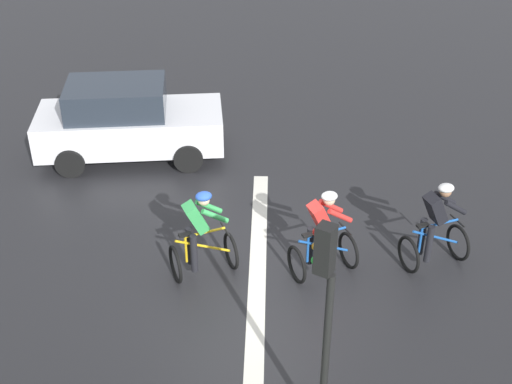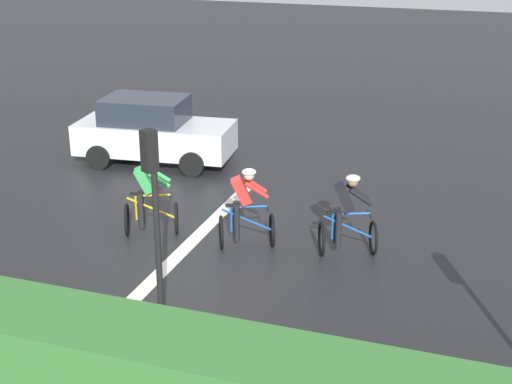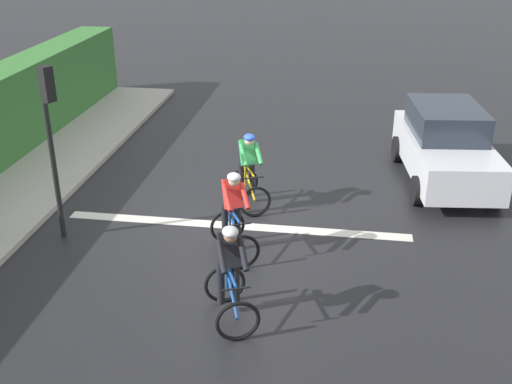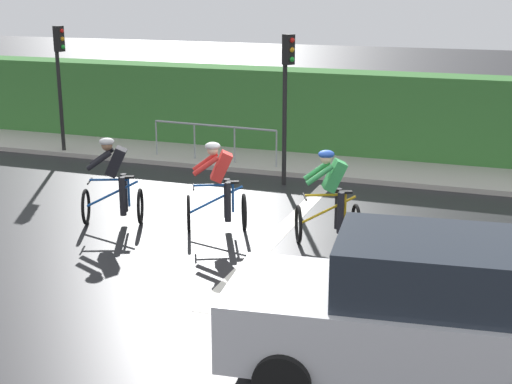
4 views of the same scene
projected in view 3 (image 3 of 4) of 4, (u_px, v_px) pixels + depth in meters
The scene contains 7 objects.
ground_plane at pixel (237, 223), 12.66m from camera, with size 80.00×80.00×0.00m, color black.
road_marking_stop_line at pixel (236, 226), 12.53m from camera, with size 7.00×0.30×0.01m, color silver.
cyclist_lead at pixel (230, 275), 9.36m from camera, with size 1.03×1.26×1.66m.
cyclist_second at pixel (233, 216), 11.18m from camera, with size 1.07×1.27×1.66m.
cyclist_mid at pixel (248, 172), 13.06m from camera, with size 1.06×1.26×1.66m.
car_white at pixel (445, 145), 14.29m from camera, with size 2.22×4.26×1.76m.
traffic_light_near_crossing at pixel (51, 127), 11.25m from camera, with size 0.27×0.29×3.34m.
Camera 3 is at (-2.03, 11.08, 5.83)m, focal length 43.45 mm.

